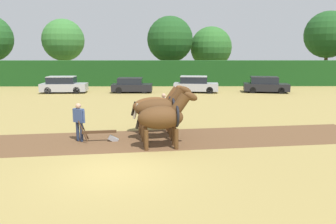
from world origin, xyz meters
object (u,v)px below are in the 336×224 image
Objects in this scene: draft_horse_lead_left at (163,117)px; farmer_beside_team at (164,106)px; draft_horse_lead_right at (160,109)px; draft_horse_trail_left at (157,106)px; tree_center at (211,48)px; farmer_at_plow at (79,119)px; tree_left at (63,40)px; tree_center_right at (328,35)px; parked_car_center_left at (195,85)px; plow at (102,135)px; parked_car_center at (265,85)px; parked_car_far_left at (63,85)px; parked_car_left at (132,85)px; tree_center_left at (170,40)px.

farmer_beside_team is at bearing 82.69° from draft_horse_lead_left.
draft_horse_trail_left is at bearing 89.91° from draft_horse_lead_right.
tree_center reaches higher than farmer_at_plow.
draft_horse_lead_left is (13.30, -30.75, -4.03)m from tree_left.
tree_left reaches higher than draft_horse_trail_left.
tree_center_right reaches higher than parked_car_center_left.
farmer_beside_team is (3.79, 3.36, 0.00)m from farmer_at_plow.
tree_center is 1.63× the size of parked_car_center_left.
farmer_beside_team reaches higher than plow.
tree_left is 19.61m from tree_center.
tree_left is 2.84× the size of draft_horse_trail_left.
tree_left is 31.98m from plow.
draft_horse_lead_right is 19.83m from parked_car_center.
draft_horse_trail_left is 18.79m from parked_car_center.
farmer_at_plow is (-3.79, 1.07, -0.31)m from draft_horse_lead_left.
plow is (-2.75, 0.98, -1.00)m from draft_horse_lead_left.
draft_horse_trail_left reaches higher than parked_car_far_left.
tree_center_right is 2.05× the size of parked_car_center_left.
parked_car_left is at bearing -170.13° from parked_car_center.
plow is (-2.58, -0.33, -1.12)m from draft_horse_lead_right.
parked_car_far_left is (-9.56, 16.90, -0.68)m from draft_horse_lead_right.
parked_car_left is (10.11, -12.26, -4.66)m from tree_left.
tree_center reaches higher than plow.
farmer_beside_team is at bearing 72.06° from draft_horse_trail_left.
draft_horse_lead_left reaches higher than parked_car_left.
farmer_at_plow is (-10.06, -30.53, -3.40)m from tree_center.
tree_center is 14.06m from parked_car_center_left.
farmer_at_plow is 1.00× the size of farmer_beside_team.
parked_car_center_left is (3.00, 18.43, -0.56)m from draft_horse_lead_left.
plow is (-23.94, -28.97, -5.71)m from tree_center_right.
draft_horse_lead_left reaches higher than parked_car_center_left.
draft_horse_trail_left is at bearing 27.03° from plow.
farmer_at_plow is at bearing 167.59° from plow.
tree_center_left is 4.79× the size of farmer_beside_team.
parked_car_center is at bearing 6.20° from parked_car_center_left.
parked_car_center is at bearing -0.43° from parked_car_left.
farmer_at_plow is 0.39× the size of parked_car_center.
draft_horse_trail_left is 1.62× the size of plow.
tree_center is 4.16× the size of farmer_at_plow.
draft_horse_lead_right reaches higher than parked_car_far_left.
tree_center_right is 37.00m from draft_horse_lead_left.
farmer_at_plow is 17.42m from parked_car_left.
farmer_at_plow is at bearing 158.08° from farmer_beside_team.
parked_car_far_left is at bearing -133.85° from tree_center_left.
parked_car_center_left is at bearing 7.59° from farmer_at_plow.
tree_center is 32.37m from draft_horse_lead_left.
tree_center_right is at bearing -11.90° from farmer_at_plow.
tree_center_left is 4.70× the size of plow.
parked_car_center_left is (16.30, -12.32, -4.59)m from tree_left.
parked_car_left is (-2.85, 15.85, -0.65)m from draft_horse_trail_left.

